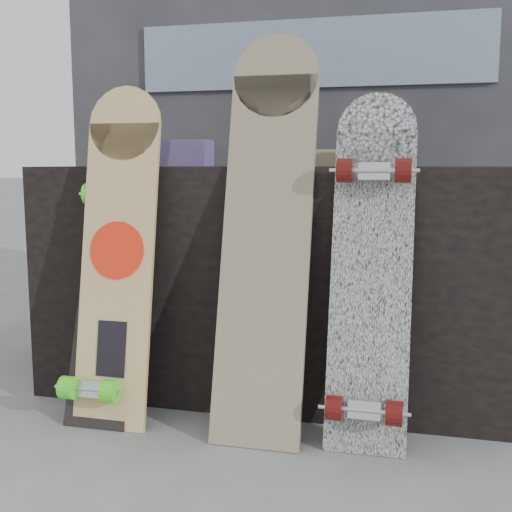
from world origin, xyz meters
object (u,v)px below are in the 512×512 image
(longboard_cascadia, at_px, (371,264))
(skateboard_dark, at_px, (110,272))
(longboard_celtic, at_px, (267,220))
(vendor_table, at_px, (274,279))
(longboard_geisha, at_px, (118,246))

(longboard_cascadia, distance_m, skateboard_dark, 0.83)
(longboard_celtic, bearing_deg, vendor_table, 98.89)
(longboard_geisha, distance_m, longboard_cascadia, 0.78)
(vendor_table, distance_m, longboard_celtic, 0.43)
(longboard_celtic, bearing_deg, skateboard_dark, -178.06)
(vendor_table, relative_size, longboard_geisha, 1.52)
(longboard_geisha, relative_size, skateboard_dark, 1.16)
(longboard_geisha, height_order, longboard_celtic, longboard_celtic)
(vendor_table, bearing_deg, longboard_celtic, -81.11)
(longboard_geisha, distance_m, skateboard_dark, 0.11)
(longboard_celtic, distance_m, skateboard_dark, 0.54)
(longboard_geisha, xyz_separation_m, longboard_celtic, (0.47, 0.05, 0.09))
(vendor_table, distance_m, longboard_cascadia, 0.54)
(longboard_cascadia, bearing_deg, skateboard_dark, 179.37)
(longboard_geisha, distance_m, longboard_celtic, 0.48)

